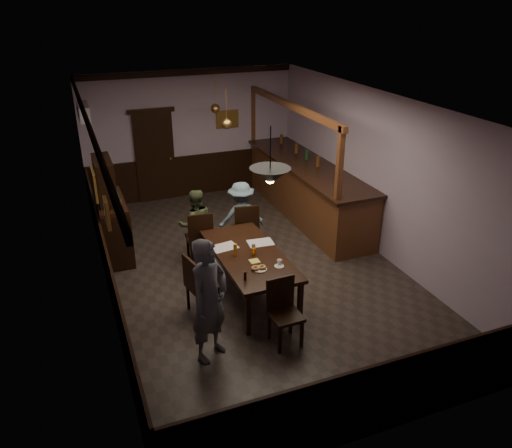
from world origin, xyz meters
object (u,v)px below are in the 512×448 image
chair_side (197,283)px  soda_can (253,252)px  pendant_brass_far (215,109)px  chair_far_right (246,228)px  bar_counter (305,188)px  chair_far_left (200,236)px  coffee_cup (279,262)px  person_standing (209,301)px  person_seated_left (196,224)px  sideboard (112,218)px  pendant_brass_mid (227,124)px  pendant_iron (270,176)px  chair_near (283,308)px  person_seated_right (241,216)px  dining_table (249,257)px

chair_side → soda_can: 1.02m
soda_can → pendant_brass_far: (0.57, 3.75, 1.49)m
chair_far_right → bar_counter: bearing=-135.5°
chair_far_left → coffee_cup: 1.95m
person_standing → person_seated_left: person_standing is taller
sideboard → pendant_brass_mid: 2.78m
chair_far_left → person_seated_left: bearing=-87.1°
pendant_iron → pendant_brass_far: same height
person_standing → pendant_brass_mid: 4.10m
chair_near → person_seated_right: bearing=79.9°
soda_can → bar_counter: bar_counter is taller
chair_near → pendant_brass_mid: 4.04m
pendant_iron → pendant_brass_mid: size_ratio=0.97×
dining_table → pendant_brass_far: 4.06m
coffee_cup → soda_can: size_ratio=0.67×
person_seated_left → coffee_cup: 2.20m
coffee_cup → person_seated_left: bearing=110.0°
dining_table → coffee_cup: 0.61m
chair_far_right → bar_counter: bar_counter is taller
chair_far_right → chair_near: bearing=90.6°
dining_table → pendant_brass_mid: size_ratio=2.73×
chair_near → pendant_iron: bearing=88.7°
chair_near → person_standing: (-1.05, 0.05, 0.35)m
chair_near → chair_far_right: bearing=79.3°
coffee_cup → pendant_iron: bearing=-136.8°
dining_table → soda_can: soda_can is taller
chair_near → person_seated_right: 2.91m
chair_near → soda_can: 1.27m
soda_can → pendant_brass_mid: pendant_brass_mid is taller
chair_near → bar_counter: bar_counter is taller
soda_can → pendant_brass_far: pendant_brass_far is taller
pendant_iron → person_seated_right: bearing=79.9°
coffee_cup → soda_can: 0.51m
chair_far_left → pendant_iron: size_ratio=1.33×
chair_side → bar_counter: (3.24, 2.83, 0.10)m
chair_far_left → bar_counter: bearing=-151.0°
person_seated_left → coffee_cup: (0.78, -2.06, 0.12)m
dining_table → chair_side: chair_side is taller
person_seated_right → pendant_brass_far: size_ratio=1.69×
chair_far_left → sideboard: bearing=-31.1°
pendant_brass_mid → dining_table: bearing=-100.4°
chair_side → person_seated_right: 2.25m
pendant_brass_far → sideboard: bearing=-150.0°
dining_table → pendant_brass_far: pendant_brass_far is taller
dining_table → person_standing: (-1.03, -1.26, 0.20)m
chair_near → sideboard: 4.03m
chair_near → pendant_brass_mid: (0.41, 3.62, 1.76)m
dining_table → pendant_brass_mid: bearing=79.6°
dining_table → chair_far_right: chair_far_right is taller
chair_near → bar_counter: size_ratio=0.22×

